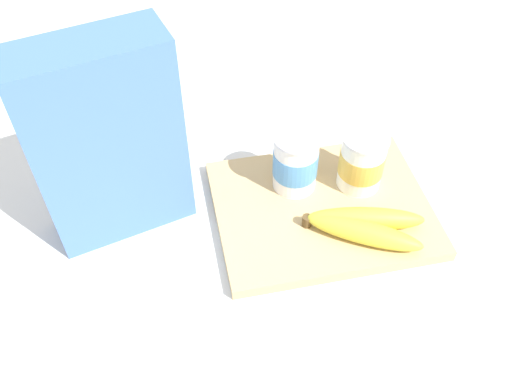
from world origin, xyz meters
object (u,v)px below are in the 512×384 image
Objects in this scene: yogurt_cup_back at (362,161)px; cereal_box at (107,143)px; yogurt_cup_front at (295,161)px; banana_bunch at (364,225)px; cutting_board at (322,209)px.

cereal_box is at bearing 177.05° from yogurt_cup_back.
banana_bunch is (0.07, -0.11, -0.03)m from yogurt_cup_front.
banana_bunch reaches higher than cutting_board.
cereal_box reaches higher than yogurt_cup_front.
yogurt_cup_back is (0.07, 0.03, 0.06)m from cutting_board.
cereal_box is at bearing 179.76° from yogurt_cup_front.
cereal_box is 1.72× the size of banana_bunch.
yogurt_cup_back is at bearing 162.66° from cereal_box.
cereal_box is (-0.29, 0.05, 0.14)m from cutting_board.
banana_bunch is at bearing 146.63° from cereal_box.
cutting_board is at bearing -153.61° from yogurt_cup_back.
yogurt_cup_back is (0.35, -0.02, -0.08)m from cereal_box.
banana_bunch is (-0.02, -0.09, -0.03)m from yogurt_cup_back.
yogurt_cup_front is at bearing 165.37° from cereal_box.
cereal_box is 3.19× the size of yogurt_cup_back.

